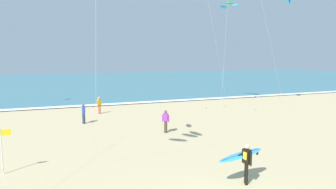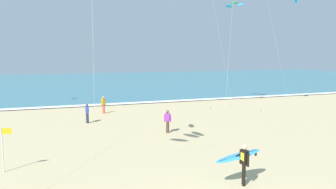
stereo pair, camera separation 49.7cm
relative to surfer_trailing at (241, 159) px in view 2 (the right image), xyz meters
name	(u,v)px [view 2 (the right image)]	position (x,y,z in m)	size (l,w,h in m)	color
ocean_water	(97,82)	(-1.48, 51.38, -1.01)	(160.00, 60.00, 0.08)	teal
shoreline_foam	(120,104)	(-1.48, 21.68, -0.96)	(160.00, 1.19, 0.01)	white
surfer_trailing	(241,159)	(0.00, 0.00, 0.00)	(2.32, 1.07, 1.71)	black
kite_arc_emerald_near	(235,5)	(10.25, 18.03, 9.57)	(4.53, 3.15, 10.92)	#2D99DB
bystander_purple_top	(168,121)	(-0.34, 8.66, -0.24)	(0.43, 0.33, 1.59)	#4C3D2D
bystander_yellow_top	(103,105)	(-3.77, 17.04, -0.24)	(0.43, 0.33, 1.59)	#D8593F
bystander_blue_top	(87,113)	(-5.42, 13.47, -0.24)	(0.25, 0.49, 1.59)	#2D334C
lifeguard_flag	(4,145)	(-9.55, 4.44, 0.22)	(0.45, 0.05, 2.10)	silver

